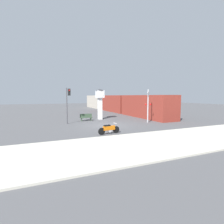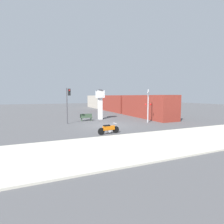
# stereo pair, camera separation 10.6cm
# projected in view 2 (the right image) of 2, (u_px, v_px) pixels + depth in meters

# --- Properties ---
(ground_plane) EXTENTS (120.00, 120.00, 0.00)m
(ground_plane) POSITION_uv_depth(u_px,v_px,m) (107.00, 125.00, 19.57)
(ground_plane) COLOR #4C4C4F
(sidewalk_strip) EXTENTS (36.00, 6.00, 0.10)m
(sidewalk_strip) POSITION_uv_depth(u_px,v_px,m) (150.00, 143.00, 11.97)
(sidewalk_strip) COLOR #BCB7A8
(sidewalk_strip) RESTS_ON ground_plane
(motorcycle) EXTENTS (2.05, 0.51, 0.91)m
(motorcycle) POSITION_uv_depth(u_px,v_px,m) (109.00, 129.00, 15.02)
(motorcycle) COLOR black
(motorcycle) RESTS_ON ground_plane
(clock_tower) EXTENTS (1.21, 1.21, 4.22)m
(clock_tower) POSITION_uv_depth(u_px,v_px,m) (100.00, 99.00, 24.29)
(clock_tower) COLOR white
(clock_tower) RESTS_ON ground_plane
(freight_train) EXTENTS (2.80, 34.64, 3.40)m
(freight_train) POSITION_uv_depth(u_px,v_px,m) (115.00, 103.00, 37.41)
(freight_train) COLOR maroon
(freight_train) RESTS_ON ground_plane
(traffic_light) EXTENTS (0.50, 0.35, 4.22)m
(traffic_light) POSITION_uv_depth(u_px,v_px,m) (68.00, 99.00, 20.41)
(traffic_light) COLOR #47474C
(traffic_light) RESTS_ON ground_plane
(railroad_crossing_signal) EXTENTS (0.90, 0.82, 4.06)m
(railroad_crossing_signal) POSITION_uv_depth(u_px,v_px,m) (148.00, 105.00, 21.37)
(railroad_crossing_signal) COLOR #B7B7BC
(railroad_crossing_signal) RESTS_ON ground_plane
(bench) EXTENTS (1.60, 0.44, 0.92)m
(bench) POSITION_uv_depth(u_px,v_px,m) (86.00, 117.00, 23.02)
(bench) COLOR #384C38
(bench) RESTS_ON ground_plane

